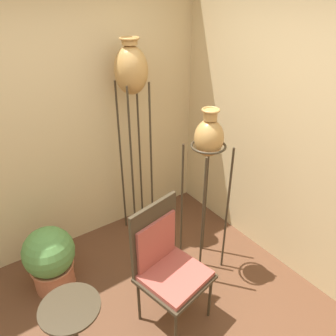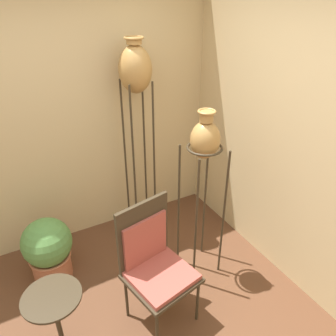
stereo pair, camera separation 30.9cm
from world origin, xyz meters
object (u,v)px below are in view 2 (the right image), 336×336
Objects in this scene: chair at (154,260)px; potted_plant at (48,248)px; vase_stand_medium at (205,146)px; vase_stand_tall at (136,75)px; side_table at (56,314)px.

potted_plant is (-0.68, 0.82, -0.25)m from chair.
chair reaches higher than potted_plant.
chair is 1.66× the size of potted_plant.
chair is (-0.60, -0.26, -0.73)m from vase_stand_medium.
vase_stand_tall is 1.78m from potted_plant.
potted_plant is at bearing 83.75° from side_table.
vase_stand_medium reaches higher than side_table.
side_table is (-0.77, -0.00, -0.14)m from chair.
vase_stand_tall is 1.95× the size of chair.
vase_stand_medium reaches higher than chair.
vase_stand_medium is 2.59× the size of side_table.
vase_stand_tall reaches higher than chair.
side_table is (-1.37, -0.26, -0.87)m from vase_stand_medium.
vase_stand_tall reaches higher than vase_stand_medium.
vase_stand_medium is 1.53× the size of chair.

